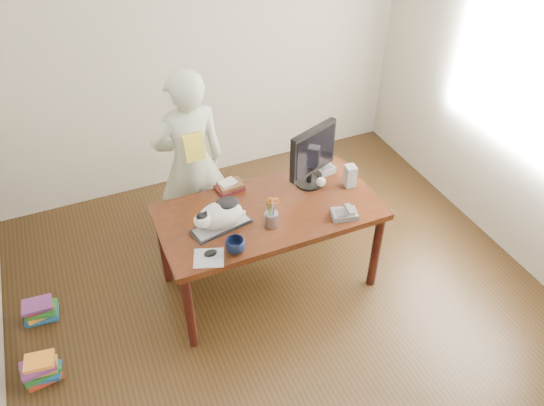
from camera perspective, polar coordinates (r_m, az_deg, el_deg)
The scene contains 18 objects.
room at distance 3.02m, azimuth 4.14°, elevation 1.31°, with size 4.50×4.50×4.50m.
desk at distance 3.97m, azimuth -0.74°, elevation -1.70°, with size 1.60×0.80×0.75m.
keyboard at distance 3.68m, azimuth -5.46°, elevation -2.50°, with size 0.44×0.24×0.02m.
cat at distance 3.60m, azimuth -5.73°, elevation -1.30°, with size 0.40×0.26×0.23m.
monitor at distance 3.90m, azimuth 4.39°, elevation 5.28°, with size 0.42×0.28×0.49m.
pen_cup at distance 3.64m, azimuth -0.06°, elevation -1.60°, with size 0.13×0.13×0.25m.
mousepad at distance 3.48m, azimuth -6.82°, elevation -5.88°, with size 0.24×0.23×0.00m.
mouse at distance 3.48m, azimuth -6.63°, elevation -5.36°, with size 0.10×0.08×0.04m.
coffee_mug at distance 3.47m, azimuth -3.98°, elevation -4.61°, with size 0.13×0.13×0.10m, color black.
phone at distance 3.78m, azimuth 7.84°, elevation -1.13°, with size 0.20×0.17×0.08m.
speaker at distance 4.04m, azimuth 8.39°, elevation 2.90°, with size 0.09×0.09×0.17m.
baseball at distance 4.03m, azimuth 5.30°, elevation 2.26°, with size 0.07×0.07×0.07m.
book_stack at distance 3.99m, azimuth -4.59°, elevation 1.82°, with size 0.22×0.18×0.07m.
calculator at distance 4.21m, azimuth 5.44°, elevation 3.86°, with size 0.16×0.20×0.06m.
person at distance 4.25m, azimuth -8.74°, elevation 4.26°, with size 0.58×0.38×1.59m, color white.
held_book at distance 3.97m, azimuth -8.40°, elevation 5.97°, with size 0.16×0.10×0.21m.
book_pile_a at distance 4.03m, azimuth -23.55°, elevation -16.06°, with size 0.27×0.22×0.18m.
book_pile_b at distance 4.40m, azimuth -23.69°, elevation -10.49°, with size 0.26×0.20×0.15m.
Camera 1 is at (-1.14, -2.10, 3.20)m, focal length 35.00 mm.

